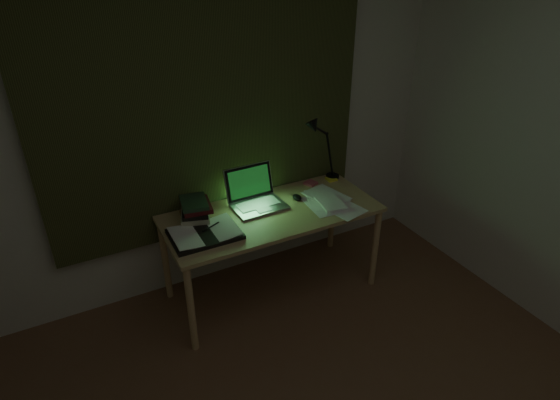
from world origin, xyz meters
The scene contains 11 objects.
wall_back centered at (0.00, 2.00, 1.25)m, with size 3.50×0.00×2.50m, color silver.
curtain centered at (0.00, 1.96, 1.45)m, with size 2.20×0.06×2.00m, color #33361B.
desk centered at (0.27, 1.60, 0.33)m, with size 1.47×0.64×0.67m, color tan, non-canonical shape.
laptop centered at (0.22, 1.69, 0.80)m, with size 0.36×0.40×0.26m, color #A7A7AB, non-canonical shape.
open_textbook centered at (-0.23, 1.53, 0.69)m, with size 0.42×0.30×0.04m, color white, non-canonical shape.
book_stack centered at (-0.21, 1.74, 0.74)m, with size 0.18×0.22×0.15m, color white, non-canonical shape.
loose_papers centered at (0.63, 1.52, 0.68)m, with size 0.35×0.37×0.02m, color white, non-canonical shape.
mouse centered at (0.51, 1.67, 0.69)m, with size 0.06×0.09×0.03m, color black.
sticky_yellow centered at (0.90, 1.82, 0.68)m, with size 0.07×0.07×0.02m, color yellow.
sticky_pink centered at (0.72, 1.84, 0.68)m, with size 0.08×0.08×0.02m, color #D85467.
desk_lamp centered at (0.93, 1.86, 0.94)m, with size 0.37×0.29×0.55m, color black, non-canonical shape.
Camera 1 is at (-0.95, -0.85, 2.27)m, focal length 30.00 mm.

